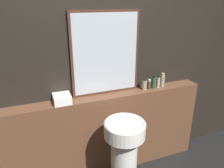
# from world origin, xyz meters

# --- Properties ---
(wall_back) EXTENTS (8.00, 0.06, 2.50)m
(wall_back) POSITION_xyz_m (0.00, 1.70, 1.25)
(wall_back) COLOR black
(wall_back) RESTS_ON ground_plane
(vanity_counter) EXTENTS (2.35, 0.18, 0.96)m
(vanity_counter) POSITION_xyz_m (0.00, 1.58, 0.48)
(vanity_counter) COLOR brown
(vanity_counter) RESTS_ON ground_plane
(pedestal_sink) EXTENTS (0.39, 0.39, 0.86)m
(pedestal_sink) POSITION_xyz_m (0.07, 1.16, 0.50)
(pedestal_sink) COLOR white
(pedestal_sink) RESTS_ON ground_plane
(mirror) EXTENTS (0.73, 0.03, 0.86)m
(mirror) POSITION_xyz_m (0.07, 1.65, 1.39)
(mirror) COLOR #47281E
(mirror) RESTS_ON vanity_counter
(towel_stack) EXTENTS (0.17, 0.17, 0.09)m
(towel_stack) POSITION_xyz_m (-0.42, 1.58, 1.00)
(towel_stack) COLOR white
(towel_stack) RESTS_ON vanity_counter
(shampoo_bottle) EXTENTS (0.05, 0.05, 0.13)m
(shampoo_bottle) POSITION_xyz_m (0.50, 1.58, 1.02)
(shampoo_bottle) COLOR gray
(shampoo_bottle) RESTS_ON vanity_counter
(conditioner_bottle) EXTENTS (0.04, 0.04, 0.11)m
(conditioner_bottle) POSITION_xyz_m (0.56, 1.58, 1.01)
(conditioner_bottle) COLOR #4C3823
(conditioner_bottle) RESTS_ON vanity_counter
(lotion_bottle) EXTENTS (0.05, 0.05, 0.16)m
(lotion_bottle) POSITION_xyz_m (0.62, 1.58, 1.03)
(lotion_bottle) COLOR #2D4C3D
(lotion_bottle) RESTS_ON vanity_counter
(body_wash_bottle) EXTENTS (0.04, 0.04, 0.15)m
(body_wash_bottle) POSITION_xyz_m (0.68, 1.58, 1.03)
(body_wash_bottle) COLOR #C6B284
(body_wash_bottle) RESTS_ON vanity_counter
(hand_soap_bottle) EXTENTS (0.05, 0.05, 0.17)m
(hand_soap_bottle) POSITION_xyz_m (0.73, 1.58, 1.03)
(hand_soap_bottle) COLOR gray
(hand_soap_bottle) RESTS_ON vanity_counter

